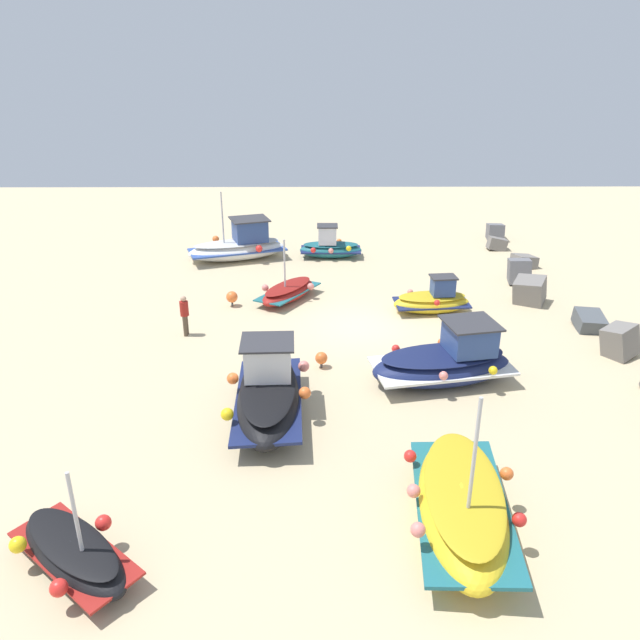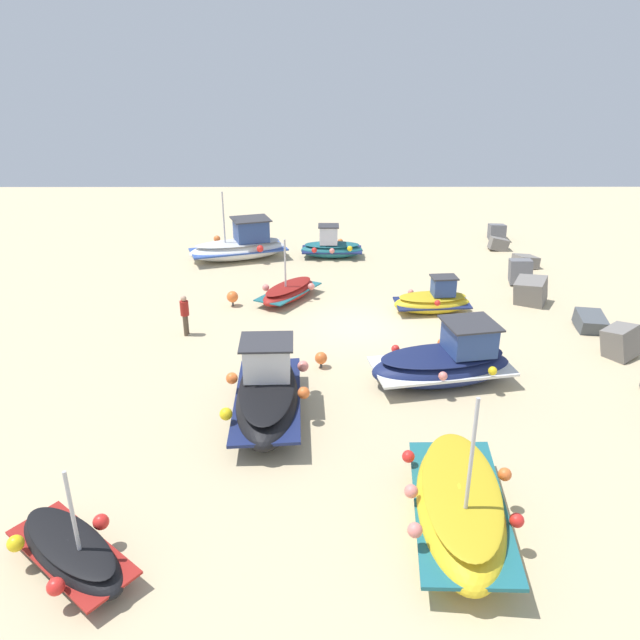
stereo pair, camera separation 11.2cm
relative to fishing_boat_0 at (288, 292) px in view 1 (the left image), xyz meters
name	(u,v)px [view 1 (the left image)]	position (x,y,z in m)	size (l,w,h in m)	color
ground_plane	(359,326)	(2.92, 2.87, -0.37)	(58.32, 58.32, 0.00)	#C6B289
fishing_boat_0	(288,292)	(0.00, 0.00, 0.00)	(3.57, 2.92, 2.76)	maroon
fishing_boat_1	(330,247)	(-6.27, 1.96, 0.19)	(1.78, 3.28, 1.76)	#1E6670
fishing_boat_2	(240,246)	(-5.98, -2.76, 0.35)	(3.61, 5.48, 3.61)	white
fishing_boat_3	(461,504)	(14.05, 4.34, 0.24)	(4.98, 2.58, 3.75)	gold
fishing_boat_4	(268,393)	(9.37, -0.18, 0.36)	(4.98, 2.45, 2.21)	black
fishing_boat_5	(433,300)	(1.43, 6.00, 0.12)	(1.75, 3.26, 1.57)	gold
fishing_boat_6	(73,553)	(15.17, -3.69, 0.03)	(3.03, 3.29, 2.57)	black
fishing_boat_7	(446,362)	(7.37, 5.33, 0.32)	(2.80, 4.86, 2.03)	navy
person_walking	(185,313)	(3.70, -3.69, 0.53)	(0.32, 0.32, 1.58)	brown
breakwater_rocks	(567,311)	(2.54, 11.11, 0.07)	(26.67, 3.09, 1.34)	slate
mooring_buoy_0	(321,358)	(6.39, 1.37, -0.03)	(0.42, 0.42, 0.56)	#3F3F42
mooring_buoy_1	(232,297)	(0.74, -2.33, 0.04)	(0.48, 0.48, 0.66)	#3F3F42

